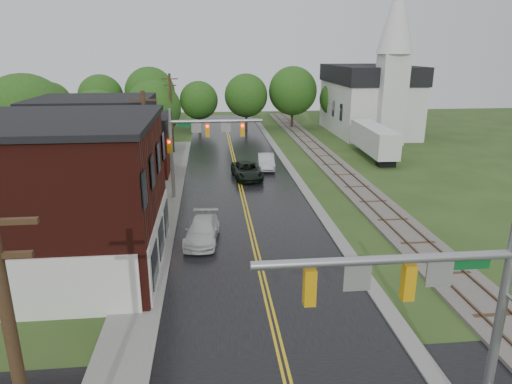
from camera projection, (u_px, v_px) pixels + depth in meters
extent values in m
cube|color=black|center=(240.00, 186.00, 40.38)|extent=(10.00, 90.00, 0.02)
cube|color=gray|center=(291.00, 170.00, 45.65)|extent=(0.80, 70.00, 0.12)
cube|color=gray|center=(164.00, 206.00, 35.04)|extent=(2.40, 50.00, 0.12)
cube|color=#41130E|center=(20.00, 201.00, 23.73)|extent=(14.00, 10.00, 8.00)
cube|color=silver|center=(160.00, 240.00, 25.17)|extent=(0.10, 9.50, 3.00)
cube|color=black|center=(7.00, 121.00, 22.49)|extent=(14.30, 10.30, 0.30)
cube|color=tan|center=(99.00, 164.00, 34.56)|extent=(8.00, 7.00, 6.40)
cube|color=#3F0F0C|center=(132.00, 152.00, 43.50)|extent=(7.00, 6.00, 4.40)
cube|color=silver|center=(368.00, 108.00, 65.00)|extent=(10.00, 16.00, 7.00)
cube|color=black|center=(370.00, 74.00, 63.59)|extent=(10.40, 16.40, 2.40)
cube|color=silver|center=(390.00, 100.00, 56.81)|extent=(3.20, 3.20, 11.00)
cone|color=silver|center=(398.00, 14.00, 53.81)|extent=(4.40, 4.40, 9.00)
cube|color=#59544C|center=(335.00, 168.00, 46.07)|extent=(3.20, 80.00, 0.20)
cube|color=#4C3828|center=(329.00, 167.00, 45.96)|extent=(0.10, 80.00, 0.12)
cube|color=#4C3828|center=(342.00, 166.00, 46.10)|extent=(0.10, 80.00, 0.12)
cylinder|color=gray|center=(497.00, 335.00, 13.27)|extent=(0.28, 0.28, 7.20)
cylinder|color=gray|center=(385.00, 260.00, 12.14)|extent=(7.20, 0.26, 0.26)
cube|color=orange|center=(408.00, 282.00, 12.42)|extent=(0.32, 0.30, 1.05)
cube|color=orange|center=(310.00, 287.00, 12.16)|extent=(0.32, 0.30, 1.05)
cube|color=gray|center=(439.00, 274.00, 12.45)|extent=(0.75, 0.06, 0.75)
cube|color=gray|center=(357.00, 278.00, 12.22)|extent=(0.75, 0.06, 0.75)
cube|color=#0C5926|center=(466.00, 264.00, 12.44)|extent=(1.40, 0.04, 0.30)
cylinder|color=gray|center=(172.00, 155.00, 35.91)|extent=(0.28, 0.28, 7.20)
cylinder|color=gray|center=(216.00, 121.00, 35.48)|extent=(7.20, 0.26, 0.26)
cube|color=orange|center=(207.00, 130.00, 35.62)|extent=(0.32, 0.30, 1.05)
cube|color=orange|center=(242.00, 130.00, 35.89)|extent=(0.32, 0.30, 1.05)
cube|color=gray|center=(196.00, 128.00, 35.48)|extent=(0.75, 0.06, 0.75)
cube|color=gray|center=(226.00, 127.00, 35.70)|extent=(0.75, 0.06, 0.75)
cube|color=#0C5926|center=(187.00, 125.00, 35.33)|extent=(1.40, 0.04, 0.30)
sphere|color=#FF0C0C|center=(207.00, 126.00, 35.35)|extent=(0.20, 0.20, 0.20)
cylinder|color=#382616|center=(147.00, 159.00, 30.78)|extent=(0.28, 0.28, 9.00)
cube|color=#382616|center=(143.00, 100.00, 29.61)|extent=(1.80, 0.12, 0.12)
cube|color=#382616|center=(144.00, 111.00, 29.82)|extent=(1.40, 0.12, 0.12)
cylinder|color=#382616|center=(172.00, 114.00, 51.66)|extent=(0.28, 0.28, 9.00)
cube|color=#382616|center=(170.00, 79.00, 50.49)|extent=(1.80, 0.12, 0.12)
cube|color=#382616|center=(170.00, 85.00, 50.70)|extent=(1.40, 0.12, 0.12)
cylinder|color=black|center=(34.00, 166.00, 40.02)|extent=(0.36, 0.36, 3.42)
sphere|color=#234E16|center=(27.00, 119.00, 38.77)|extent=(7.60, 7.60, 7.60)
sphere|color=#234E16|center=(34.00, 127.00, 38.64)|extent=(5.32, 5.32, 5.32)
cylinder|color=black|center=(101.00, 150.00, 48.11)|extent=(0.36, 0.36, 2.70)
sphere|color=#234E16|center=(98.00, 119.00, 47.12)|extent=(6.00, 6.00, 6.00)
sphere|color=#234E16|center=(104.00, 125.00, 46.95)|extent=(4.20, 4.20, 4.20)
cylinder|color=black|center=(155.00, 138.00, 54.26)|extent=(0.36, 0.36, 2.88)
sphere|color=#234E16|center=(154.00, 108.00, 53.21)|extent=(6.40, 6.40, 6.40)
sphere|color=#234E16|center=(159.00, 113.00, 53.05)|extent=(4.48, 4.48, 4.48)
imported|color=black|center=(247.00, 171.00, 42.46)|extent=(2.91, 5.44, 1.45)
imported|color=#A7A7AC|center=(266.00, 162.00, 45.82)|extent=(1.86, 4.63, 1.49)
imported|color=silver|center=(202.00, 231.00, 28.54)|extent=(2.44, 4.99, 1.40)
cube|color=black|center=(386.00, 162.00, 46.94)|extent=(1.79, 1.27, 0.80)
cylinder|color=gray|center=(365.00, 149.00, 53.32)|extent=(0.16, 0.16, 0.80)
cube|color=silver|center=(374.00, 138.00, 50.24)|extent=(2.75, 10.84, 2.69)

